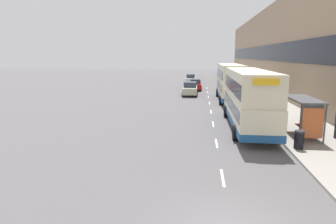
{
  "coord_description": "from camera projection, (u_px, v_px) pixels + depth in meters",
  "views": [
    {
      "loc": [
        -1.06,
        -8.46,
        5.36
      ],
      "look_at": [
        -4.31,
        21.37,
        -0.33
      ],
      "focal_mm": 32.0,
      "sensor_mm": 36.0,
      "label": 1
    }
  ],
  "objects": [
    {
      "name": "car_1",
      "position": [
        190.0,
        89.0,
        40.49
      ],
      "size": [
        2.07,
        4.48,
        1.82
      ],
      "rotation": [
        0.0,
        0.0,
        3.14
      ],
      "color": "#B7B799",
      "rests_on": "ground_plane"
    },
    {
      "name": "pavement",
      "position": [
        250.0,
        90.0,
        46.05
      ],
      "size": [
        5.0,
        93.0,
        0.14
      ],
      "color": "#A39E93",
      "rests_on": "ground_plane"
    },
    {
      "name": "double_decker_bus_ahead",
      "position": [
        230.0,
        82.0,
        35.55
      ],
      "size": [
        2.85,
        10.64,
        4.3
      ],
      "color": "beige",
      "rests_on": "ground_plane"
    },
    {
      "name": "lane_mark_5",
      "position": [
        209.0,
        103.0,
        34.06
      ],
      "size": [
        0.12,
        2.0,
        0.01
      ],
      "color": "silver",
      "rests_on": "ground_plane"
    },
    {
      "name": "lane_mark_1",
      "position": [
        223.0,
        178.0,
        13.31
      ],
      "size": [
        0.12,
        2.0,
        0.01
      ],
      "color": "silver",
      "rests_on": "ground_plane"
    },
    {
      "name": "bus_shelter",
      "position": [
        307.0,
        110.0,
        19.23
      ],
      "size": [
        1.6,
        4.2,
        2.48
      ],
      "color": "#4C4C51",
      "rests_on": "ground_plane"
    },
    {
      "name": "lane_mark_2",
      "position": [
        217.0,
        143.0,
        18.5
      ],
      "size": [
        0.12,
        2.0,
        0.01
      ],
      "color": "silver",
      "rests_on": "ground_plane"
    },
    {
      "name": "lane_mark_4",
      "position": [
        211.0,
        112.0,
        28.88
      ],
      "size": [
        0.12,
        2.0,
        0.01
      ],
      "color": "silver",
      "rests_on": "ground_plane"
    },
    {
      "name": "lane_mark_3",
      "position": [
        213.0,
        124.0,
        23.69
      ],
      "size": [
        0.12,
        2.0,
        0.01
      ],
      "color": "silver",
      "rests_on": "ground_plane"
    },
    {
      "name": "lane_mark_7",
      "position": [
        207.0,
        92.0,
        44.44
      ],
      "size": [
        0.12,
        2.0,
        0.01
      ],
      "color": "silver",
      "rests_on": "ground_plane"
    },
    {
      "name": "litter_bin",
      "position": [
        299.0,
        140.0,
        16.91
      ],
      "size": [
        0.55,
        0.55,
        1.05
      ],
      "color": "black",
      "rests_on": "ground_plane"
    },
    {
      "name": "lane_mark_6",
      "position": [
        208.0,
        97.0,
        39.25
      ],
      "size": [
        0.12,
        2.0,
        0.01
      ],
      "color": "silver",
      "rests_on": "ground_plane"
    },
    {
      "name": "pedestrian_at_shelter",
      "position": [
        314.0,
        114.0,
        22.06
      ],
      "size": [
        0.37,
        0.37,
        1.85
      ],
      "color": "#23232D",
      "rests_on": "ground_plane"
    },
    {
      "name": "car_0",
      "position": [
        195.0,
        85.0,
        46.8
      ],
      "size": [
        1.96,
        4.57,
        1.71
      ],
      "rotation": [
        0.0,
        0.0,
        3.14
      ],
      "color": "maroon",
      "rests_on": "ground_plane"
    },
    {
      "name": "double_decker_bus_near",
      "position": [
        248.0,
        98.0,
        22.05
      ],
      "size": [
        2.85,
        11.47,
        4.3
      ],
      "color": "beige",
      "rests_on": "ground_plane"
    },
    {
      "name": "lane_mark_8",
      "position": [
        207.0,
        88.0,
        49.63
      ],
      "size": [
        0.12,
        2.0,
        0.01
      ],
      "color": "silver",
      "rests_on": "ground_plane"
    },
    {
      "name": "car_2",
      "position": [
        191.0,
        79.0,
        56.96
      ],
      "size": [
        1.93,
        4.2,
        1.83
      ],
      "rotation": [
        0.0,
        0.0,
        3.14
      ],
      "color": "silver",
      "rests_on": "ground_plane"
    },
    {
      "name": "terrace_facade",
      "position": [
        279.0,
        48.0,
        44.45
      ],
      "size": [
        3.1,
        93.0,
        12.76
      ],
      "color": "#9E846B",
      "rests_on": "ground_plane"
    }
  ]
}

